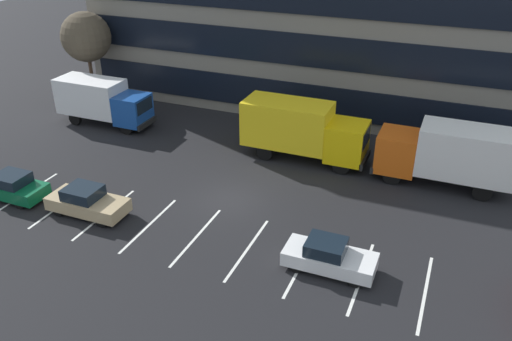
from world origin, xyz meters
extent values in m
plane|color=black|center=(0.00, 0.00, 0.00)|extent=(120.00, 120.00, 0.00)
cube|color=black|center=(0.00, 12.17, 1.98)|extent=(34.93, 0.16, 2.30)
cube|color=black|center=(0.00, 12.17, 5.58)|extent=(34.93, 0.16, 2.30)
cube|color=silver|center=(-11.20, -3.93, 0.00)|extent=(0.14, 5.40, 0.01)
cube|color=silver|center=(-8.40, -3.93, 0.00)|extent=(0.14, 5.40, 0.01)
cube|color=silver|center=(-5.60, -3.93, 0.00)|extent=(0.14, 5.40, 0.01)
cube|color=silver|center=(-2.80, -3.93, 0.00)|extent=(0.14, 5.40, 0.01)
cube|color=silver|center=(0.00, -3.93, 0.00)|extent=(0.14, 5.40, 0.01)
cube|color=silver|center=(2.80, -3.93, 0.00)|extent=(0.14, 5.40, 0.01)
cube|color=silver|center=(5.60, -3.93, 0.00)|extent=(0.14, 5.40, 0.01)
cube|color=silver|center=(8.40, -3.93, 0.00)|extent=(0.14, 5.40, 0.01)
cube|color=silver|center=(11.20, -3.93, 0.00)|extent=(0.14, 5.40, 0.01)
cube|color=yellow|center=(5.07, 6.58, 1.71)|extent=(2.35, 2.56, 2.35)
cube|color=black|center=(6.23, 6.58, 2.18)|extent=(0.06, 2.15, 1.03)
cube|color=yellow|center=(1.12, 6.58, 2.30)|extent=(5.55, 2.67, 2.88)
cube|color=black|center=(6.30, 6.58, 0.69)|extent=(0.21, 2.56, 0.43)
cylinder|color=black|center=(5.07, 7.68, 0.53)|extent=(1.07, 0.32, 1.07)
cylinder|color=black|center=(5.07, 5.47, 0.53)|extent=(1.07, 0.32, 1.07)
cylinder|color=black|center=(0.01, 7.68, 0.53)|extent=(1.07, 0.32, 1.07)
cylinder|color=black|center=(0.01, 5.47, 0.53)|extent=(1.07, 0.32, 1.07)
cube|color=#194799|center=(-10.68, 6.54, 1.53)|extent=(2.11, 2.30, 2.11)
cube|color=black|center=(-9.64, 6.54, 1.95)|extent=(0.06, 1.93, 0.93)
cube|color=white|center=(-14.22, 6.54, 2.06)|extent=(4.98, 2.39, 2.58)
cube|color=black|center=(-9.58, 6.54, 0.62)|extent=(0.19, 2.30, 0.38)
cylinder|color=black|center=(-10.68, 7.53, 0.48)|extent=(0.96, 0.29, 0.96)
cylinder|color=black|center=(-10.68, 5.56, 0.48)|extent=(0.96, 0.29, 0.96)
cylinder|color=black|center=(-15.21, 7.53, 0.48)|extent=(0.96, 0.29, 0.96)
cylinder|color=black|center=(-15.21, 5.56, 0.48)|extent=(0.96, 0.29, 0.96)
cube|color=#D85914|center=(8.18, 6.44, 1.69)|extent=(2.32, 2.53, 2.32)
cube|color=black|center=(7.04, 6.44, 2.15)|extent=(0.06, 2.13, 1.02)
cube|color=white|center=(12.09, 6.44, 2.27)|extent=(5.49, 2.64, 2.85)
cube|color=black|center=(6.97, 6.44, 0.69)|extent=(0.21, 2.53, 0.42)
cylinder|color=black|center=(8.18, 5.35, 0.53)|extent=(1.06, 0.32, 1.06)
cylinder|color=black|center=(8.18, 7.53, 0.53)|extent=(1.06, 0.32, 1.06)
cylinder|color=black|center=(13.19, 5.35, 0.53)|extent=(1.06, 0.32, 1.06)
cylinder|color=black|center=(13.19, 7.53, 0.53)|extent=(1.06, 0.32, 1.06)
cube|color=white|center=(6.89, -3.93, 0.58)|extent=(4.20, 1.76, 0.68)
cube|color=black|center=(6.68, -3.93, 1.21)|extent=(1.76, 1.55, 0.59)
cylinder|color=black|center=(8.23, -3.17, 0.29)|extent=(0.59, 0.21, 0.59)
cylinder|color=black|center=(8.23, -4.69, 0.29)|extent=(0.59, 0.21, 0.59)
cylinder|color=black|center=(5.54, -3.17, 0.29)|extent=(0.59, 0.21, 0.59)
cylinder|color=black|center=(5.54, -4.69, 0.29)|extent=(0.59, 0.21, 0.59)
cube|color=#0C5933|center=(-11.57, -4.44, 0.58)|extent=(4.24, 1.78, 0.69)
cube|color=black|center=(-11.36, -4.44, 1.22)|extent=(1.78, 1.56, 0.59)
cylinder|color=black|center=(-12.93, -3.67, 0.30)|extent=(0.59, 0.22, 0.59)
cylinder|color=black|center=(-10.21, -5.21, 0.30)|extent=(0.59, 0.22, 0.59)
cylinder|color=black|center=(-10.21, -3.67, 0.30)|extent=(0.59, 0.22, 0.59)
cube|color=tan|center=(-6.40, -4.20, 0.60)|extent=(4.37, 1.83, 0.71)
cube|color=black|center=(-6.62, -4.20, 1.26)|extent=(1.83, 1.61, 0.61)
cylinder|color=black|center=(-5.00, -3.41, 0.30)|extent=(0.61, 0.22, 0.61)
cylinder|color=black|center=(-5.00, -4.99, 0.30)|extent=(0.61, 0.22, 0.61)
cylinder|color=black|center=(-7.80, -3.41, 0.30)|extent=(0.61, 0.22, 0.61)
cylinder|color=black|center=(-7.80, -4.99, 0.30)|extent=(0.61, 0.22, 0.61)
cylinder|color=#473323|center=(-17.00, 10.21, 1.92)|extent=(0.28, 0.28, 3.84)
sphere|color=#4C4233|center=(-17.00, 10.21, 5.37)|extent=(3.91, 3.91, 3.91)
camera|label=1|loc=(11.12, -23.16, 15.40)|focal=37.00mm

